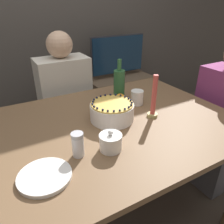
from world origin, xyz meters
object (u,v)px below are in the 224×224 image
Objects in this scene: sugar_bowl at (111,142)px; tv_monitor at (118,55)px; cake at (112,111)px; sugar_shaker at (78,144)px; candle at (154,101)px; person_man_blue_shirt at (67,113)px; person_woman_floral at (221,128)px; bottle at (119,84)px.

sugar_bowl is 1.59m from tv_monitor.
cake is 2.36× the size of sugar_bowl.
tv_monitor is (0.85, 1.35, 0.03)m from sugar_bowl.
cake is 0.36m from sugar_shaker.
cake is at bearing 159.54° from candle.
candle is 0.89m from person_man_blue_shirt.
tv_monitor is (0.76, 0.42, 0.32)m from person_man_blue_shirt.
person_woman_floral is 1.29m from tv_monitor.
sugar_shaker is 0.10× the size of person_man_blue_shirt.
candle is at bearing -85.34° from bottle.
sugar_shaker is 0.67m from bottle.
bottle is (-0.03, 0.33, 0.00)m from candle.
sugar_shaker is at bearing -143.75° from cake.
candle is at bearing 23.23° from sugar_bowl.
candle is at bearing -111.96° from tv_monitor.
candle is at bearing 86.35° from person_woman_floral.
cake is at bearing 94.73° from person_man_blue_shirt.
person_man_blue_shirt reaches higher than candle.
candle reaches higher than sugar_bowl.
person_man_blue_shirt is at bearing 84.64° from sugar_bowl.
tv_monitor is (-0.18, 1.23, 0.33)m from person_woman_floral.
sugar_shaker reaches higher than sugar_bowl.
person_woman_floral reaches higher than sugar_shaker.
cake reaches higher than sugar_bowl.
sugar_bowl is 0.09× the size of person_woman_floral.
candle is 0.33m from bottle.
bottle reaches higher than sugar_shaker.
candle reaches higher than cake.
tv_monitor is at bearing 68.04° from candle.
person_woman_floral is 1.81× the size of tv_monitor.
tv_monitor is at bearing 57.59° from cake.
sugar_shaker is 0.18× the size of tv_monitor.
sugar_bowl is at bearing 96.42° from person_woman_floral.
bottle is (0.20, 0.25, 0.05)m from cake.
bottle is (0.48, 0.46, 0.05)m from sugar_shaker.
candle is at bearing 13.97° from sugar_shaker.
candle is 0.75m from person_woman_floral.
sugar_bowl is at bearing -122.13° from tv_monitor.
bottle is 0.42× the size of tv_monitor.
sugar_shaker is at bearing 75.62° from person_man_blue_shirt.
candle is (0.37, 0.16, 0.06)m from sugar_bowl.
bottle is at bearing 61.47° from person_woman_floral.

